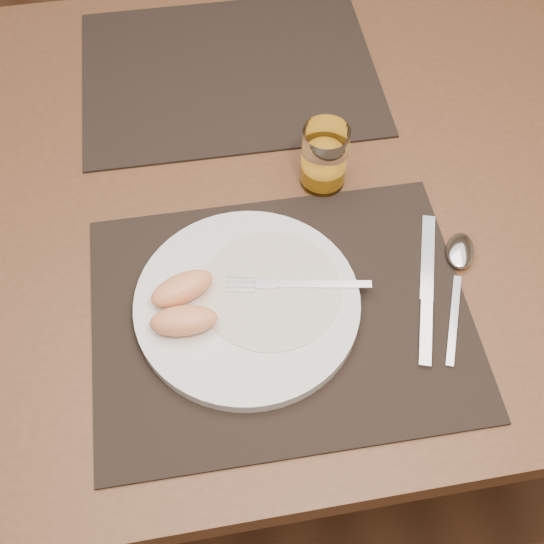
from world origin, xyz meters
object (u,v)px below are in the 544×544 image
at_px(plate, 247,304).
at_px(spoon, 459,260).
at_px(juice_glass, 324,159).
at_px(table, 268,214).
at_px(fork, 286,284).
at_px(knife, 426,299).
at_px(placemat_near, 281,315).
at_px(placemat_far, 229,72).

distance_m(plate, spoon, 0.27).
bearing_deg(juice_glass, spoon, -49.40).
relative_size(table, spoon, 7.57).
distance_m(fork, knife, 0.17).
xyz_separation_m(fork, knife, (0.17, -0.04, -0.02)).
height_order(table, placemat_near, placemat_near).
relative_size(table, placemat_near, 3.11).
distance_m(placemat_near, plate, 0.04).
bearing_deg(placemat_near, fork, 70.48).
bearing_deg(fork, juice_glass, 63.93).
height_order(knife, spoon, spoon).
distance_m(plate, fork, 0.05).
height_order(placemat_far, juice_glass, juice_glass).
bearing_deg(placemat_near, placemat_far, 90.30).
distance_m(table, juice_glass, 0.15).
xyz_separation_m(spoon, juice_glass, (-0.14, 0.16, 0.04)).
xyz_separation_m(knife, spoon, (0.06, 0.05, 0.00)).
xyz_separation_m(placemat_near, juice_glass, (0.09, 0.20, 0.04)).
bearing_deg(placemat_near, plate, 157.01).
relative_size(fork, spoon, 0.95).
relative_size(placemat_near, juice_glass, 4.87).
distance_m(table, fork, 0.22).
xyz_separation_m(knife, juice_glass, (-0.08, 0.21, 0.04)).
bearing_deg(placemat_near, spoon, 8.40).
distance_m(placemat_near, juice_glass, 0.22).
bearing_deg(spoon, fork, -178.72).
bearing_deg(plate, spoon, 3.80).
height_order(placemat_far, knife, knife).
distance_m(placemat_far, spoon, 0.47).
xyz_separation_m(table, spoon, (0.21, -0.19, 0.09)).
relative_size(plate, spoon, 1.46).
height_order(fork, juice_glass, juice_glass).
relative_size(placemat_near, plate, 1.67).
bearing_deg(plate, knife, -7.47).
bearing_deg(spoon, plate, -176.20).
relative_size(fork, knife, 0.82).
relative_size(placemat_far, spoon, 2.43).
bearing_deg(spoon, table, 138.74).
height_order(placemat_near, juice_glass, juice_glass).
distance_m(placemat_near, knife, 0.18).
bearing_deg(placemat_far, plate, -94.89).
xyz_separation_m(fork, spoon, (0.22, 0.00, -0.01)).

